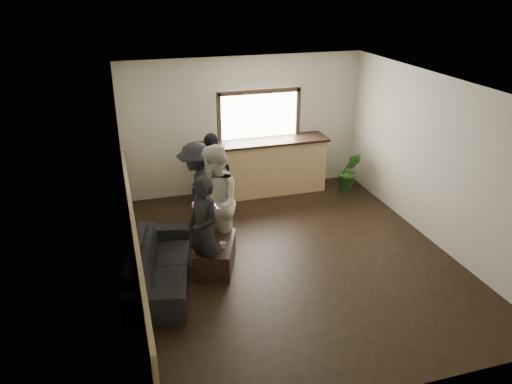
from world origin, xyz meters
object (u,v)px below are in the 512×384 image
object	(u,v)px
coffee_table	(216,255)
person_d	(214,177)
bar_counter	(262,164)
sofa	(160,264)
person_b	(215,203)
person_a	(204,230)
person_c	(197,191)
potted_plant	(349,171)
cup_a	(209,233)
cup_b	(223,245)

from	to	relation	value
coffee_table	person_d	distance (m)	1.86
person_d	bar_counter	bearing A→B (deg)	171.89
sofa	person_b	bearing A→B (deg)	-48.32
coffee_table	person_d	bearing A→B (deg)	78.30
person_a	person_b	bearing A→B (deg)	126.37
bar_counter	sofa	distance (m)	3.73
person_c	potted_plant	bearing A→B (deg)	115.93
coffee_table	person_b	bearing A→B (deg)	76.07
cup_a	person_d	xyz separation A→B (m)	(0.41, 1.47, 0.35)
cup_b	person_a	size ratio (longest dim) A/B	0.06
cup_b	person_a	xyz separation A→B (m)	(-0.29, -0.06, 0.34)
person_a	person_d	distance (m)	2.05
coffee_table	cup_b	bearing A→B (deg)	-68.14
coffee_table	cup_a	distance (m)	0.37
bar_counter	sofa	world-z (taller)	bar_counter
person_b	person_c	bearing A→B (deg)	-168.01
person_b	coffee_table	bearing A→B (deg)	-14.02
sofa	cup_a	world-z (taller)	sofa
sofa	cup_b	distance (m)	0.97
cup_a	cup_b	xyz separation A→B (m)	(0.13, -0.43, -0.01)
cup_a	potted_plant	bearing A→B (deg)	29.79
bar_counter	person_b	world-z (taller)	bar_counter
bar_counter	person_c	world-z (taller)	bar_counter
bar_counter	sofa	xyz separation A→B (m)	(-2.45, -2.79, -0.33)
potted_plant	person_a	xyz separation A→B (m)	(-3.58, -2.45, 0.39)
sofa	coffee_table	bearing A→B (deg)	-67.35
cup_b	person_b	size ratio (longest dim) A/B	0.06
potted_plant	person_c	xyz separation A→B (m)	(-3.43, -1.08, 0.42)
bar_counter	person_a	world-z (taller)	bar_counter
sofa	cup_b	world-z (taller)	sofa
potted_plant	person_c	world-z (taller)	person_c
cup_a	cup_b	bearing A→B (deg)	-73.32
person_c	cup_a	bearing A→B (deg)	8.63
person_c	person_d	xyz separation A→B (m)	(0.41, 0.59, -0.02)
bar_counter	person_a	bearing A→B (deg)	-121.89
sofa	cup_a	xyz separation A→B (m)	(0.83, 0.42, 0.18)
cup_a	bar_counter	bearing A→B (deg)	55.61
person_c	coffee_table	bearing A→B (deg)	11.29
cup_a	person_d	world-z (taller)	person_d
sofa	person_c	bearing A→B (deg)	-21.17
coffee_table	cup_b	world-z (taller)	cup_b
sofa	coffee_table	world-z (taller)	sofa
cup_b	person_b	bearing A→B (deg)	87.92
bar_counter	person_d	bearing A→B (deg)	-143.55
person_b	person_c	xyz separation A→B (m)	(-0.15, 0.72, -0.07)
person_c	cup_b	bearing A→B (deg)	14.22
potted_plant	person_a	distance (m)	4.36
coffee_table	person_d	world-z (taller)	person_d
cup_a	person_a	size ratio (longest dim) A/B	0.08
bar_counter	cup_b	bearing A→B (deg)	-118.02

